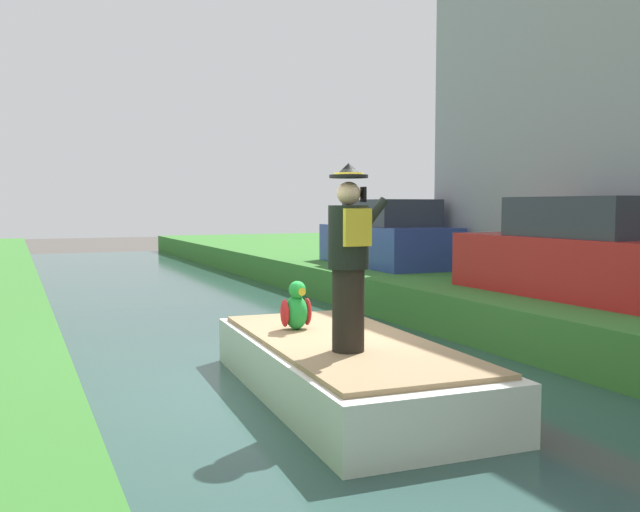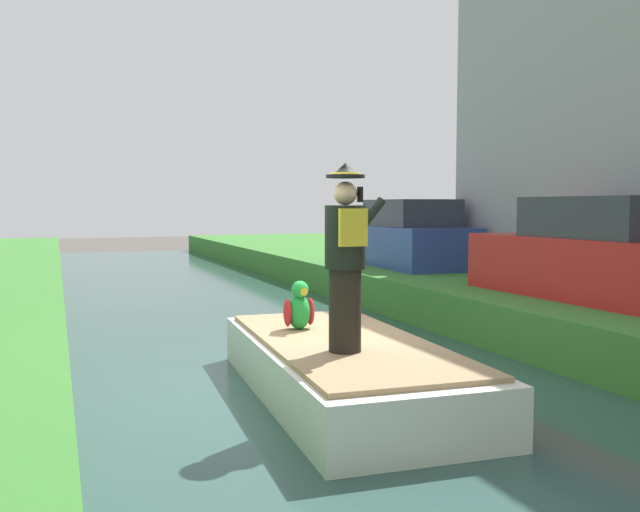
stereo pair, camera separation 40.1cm
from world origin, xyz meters
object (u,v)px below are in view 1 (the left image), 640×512
person_pirate (349,258)px  parked_car_red (580,254)px  boat (344,368)px  parrot_plush (296,309)px  parked_car_blue (387,238)px

person_pirate → parked_car_red: person_pirate is taller
boat → person_pirate: (-0.22, -0.54, 1.23)m
parrot_plush → parked_car_blue: bearing=52.5°
person_pirate → parrot_plush: (-0.03, 1.30, -0.68)m
boat → parked_car_red: bearing=15.2°
boat → person_pirate: person_pirate is taller
parked_car_red → parked_car_blue: 5.83m
parrot_plush → parked_car_red: bearing=5.8°
parked_car_red → person_pirate: bearing=-159.6°
parrot_plush → parked_car_red: parked_car_red is taller
parked_car_blue → parked_car_red: bearing=-90.0°
parked_car_red → parked_car_blue: bearing=90.0°
person_pirate → parked_car_blue: size_ratio=0.45×
boat → parrot_plush: bearing=107.7°
boat → parked_car_blue: (4.62, 7.09, 1.00)m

